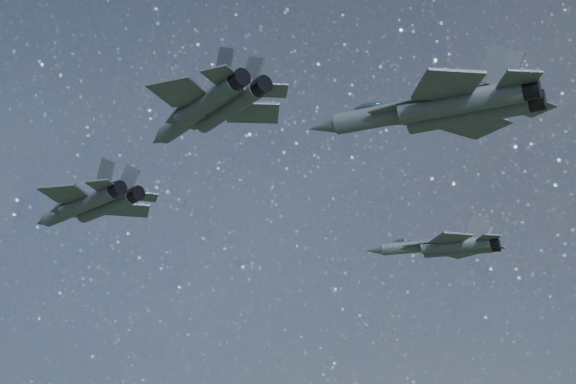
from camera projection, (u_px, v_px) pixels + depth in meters
The scene contains 4 objects.
jet_lead at pixel (90, 204), 87.84m from camera, with size 18.33×12.76×4.61m.
jet_left at pixel (445, 246), 94.37m from camera, with size 15.11×10.07×3.84m.
jet_right at pixel (210, 107), 66.53m from camera, with size 16.36×11.02×4.12m.
jet_slot at pixel (444, 108), 67.28m from camera, with size 19.69×13.46×4.94m.
Camera 1 is at (45.57, -60.66, 133.48)m, focal length 55.00 mm.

